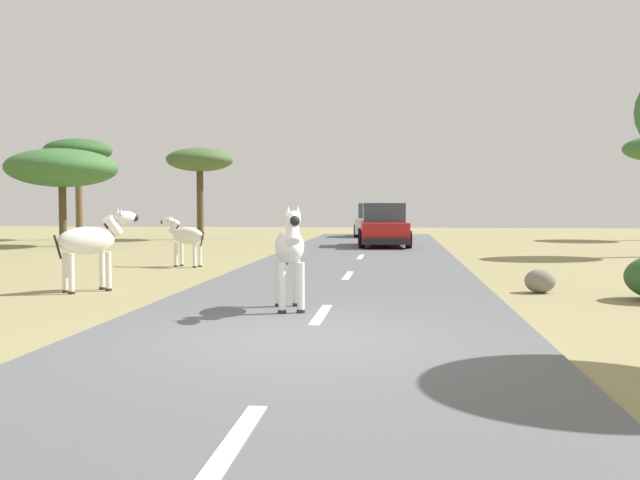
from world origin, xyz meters
The scene contains 12 objects.
ground_plane centered at (0.00, 0.00, 0.00)m, with size 90.00×90.00×0.00m, color #8E8456.
road centered at (0.08, 0.00, 0.03)m, with size 6.00×64.00×0.05m, color #56595B.
lane_markings centered at (0.08, -1.00, 0.05)m, with size 0.16×56.00×0.01m.
zebra_0 centered at (-0.45, 2.37, 1.04)m, with size 0.71×1.74×1.66m.
zebra_1 centered at (-4.81, 4.81, 1.00)m, with size 1.37×1.45×1.67m.
zebra_2 centered at (-4.61, 10.49, 0.85)m, with size 1.44×0.78×1.43m.
car_0 centered at (0.18, 28.94, 0.85)m, with size 2.25×4.45×1.74m.
car_1 centered at (0.70, 20.06, 0.85)m, with size 2.23×4.44×1.74m.
tree_0 centered at (-14.35, 24.96, 4.30)m, with size 3.28×3.28×4.96m.
tree_2 centered at (-8.43, 25.67, 3.87)m, with size 3.29×3.29×4.51m.
tree_5 centered at (-12.48, 19.37, 3.22)m, with size 4.50×4.50×4.02m.
rock_0 centered at (4.02, 5.52, 0.23)m, with size 0.60×0.50×0.47m, color gray.
Camera 1 is at (1.22, -8.77, 1.73)m, focal length 40.09 mm.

